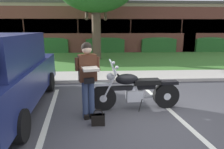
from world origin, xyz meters
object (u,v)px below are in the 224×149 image
object	(u,v)px
handbag	(98,119)
hedge_left	(51,45)
motorcycle	(138,90)
hedge_center_right	(158,44)
hedge_right	(209,44)
brick_building	(123,27)
hedge_center_left	(105,45)
rider_person	(88,75)

from	to	relation	value
handbag	hedge_left	distance (m)	12.79
motorcycle	hedge_center_right	distance (m)	11.96
handbag	motorcycle	bearing A→B (deg)	39.42
motorcycle	hedge_right	xyz separation A→B (m)	(8.06, 11.36, 0.16)
handbag	hedge_center_right	distance (m)	13.08
handbag	brick_building	bearing A→B (deg)	81.90
handbag	brick_building	size ratio (longest dim) A/B	0.01
handbag	hedge_center_left	size ratio (longest dim) A/B	0.12
motorcycle	handbag	size ratio (longest dim) A/B	6.23
motorcycle	handbag	bearing A→B (deg)	-140.58
hedge_center_right	brick_building	size ratio (longest dim) A/B	0.11
rider_person	hedge_left	size ratio (longest dim) A/B	0.61
motorcycle	hedge_center_left	size ratio (longest dim) A/B	0.74
motorcycle	hedge_center_left	xyz separation A→B (m)	(-0.56, 11.36, 0.16)
hedge_right	rider_person	bearing A→B (deg)	-128.18
rider_person	motorcycle	bearing A→B (deg)	19.91
motorcycle	handbag	xyz separation A→B (m)	(-1.00, -0.82, -0.34)
hedge_center_left	brick_building	size ratio (longest dim) A/B	0.12
hedge_left	hedge_center_left	distance (m)	4.31
motorcycle	hedge_center_right	size ratio (longest dim) A/B	0.81
hedge_left	brick_building	world-z (taller)	brick_building
handbag	hedge_center_left	xyz separation A→B (m)	(0.43, 12.18, 0.51)
brick_building	hedge_center_left	bearing A→B (deg)	-111.90
rider_person	hedge_left	distance (m)	12.36
hedge_center_right	hedge_right	bearing A→B (deg)	0.00
hedge_center_right	brick_building	world-z (taller)	brick_building
handbag	brick_building	xyz separation A→B (m)	(2.45, 17.20, 1.87)
brick_building	hedge_center_right	bearing A→B (deg)	-65.40
hedge_right	brick_building	world-z (taller)	brick_building
rider_person	hedge_center_left	bearing A→B (deg)	86.87
rider_person	hedge_right	xyz separation A→B (m)	(9.28, 11.80, -0.36)
motorcycle	hedge_right	bearing A→B (deg)	54.63
hedge_left	hedge_center_left	size ratio (longest dim) A/B	0.92
rider_person	handbag	bearing A→B (deg)	-60.42
handbag	hedge_left	xyz separation A→B (m)	(-3.88, 12.18, 0.51)
hedge_left	handbag	bearing A→B (deg)	-72.31
hedge_left	hedge_center_right	world-z (taller)	same
rider_person	hedge_right	size ratio (longest dim) A/B	0.68
hedge_center_left	rider_person	bearing A→B (deg)	-93.13
rider_person	brick_building	world-z (taller)	brick_building
hedge_center_right	handbag	bearing A→B (deg)	-111.29
rider_person	hedge_center_right	bearing A→B (deg)	67.19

